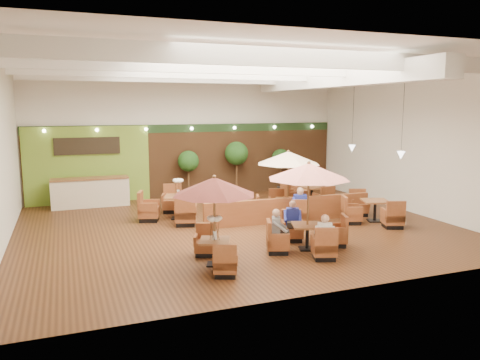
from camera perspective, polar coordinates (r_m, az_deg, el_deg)
name	(u,v)px	position (r m, az deg, el deg)	size (l,w,h in m)	color
room	(231,117)	(16.52, -1.05, 7.67)	(14.04, 14.00, 5.52)	#381E0F
service_counter	(90,192)	(19.75, -17.76, -1.44)	(3.00, 0.75, 1.18)	beige
booth_divider	(290,210)	(16.45, 6.10, -3.62)	(6.22, 0.18, 0.86)	brown
table_0	(214,197)	(11.67, -3.15, -2.14)	(2.13, 2.40, 2.32)	brown
table_1	(308,189)	(13.09, 8.33, -1.15)	(2.60, 2.60, 2.51)	brown
table_2	(287,169)	(16.68, 5.72, 1.32)	(2.43, 2.57, 2.48)	brown
table_3	(171,206)	(16.90, -8.46, -3.19)	(2.09, 2.99, 1.62)	brown
table_4	(368,212)	(16.95, 15.34, -3.77)	(1.91, 2.72, 0.96)	brown
table_5	(306,197)	(19.31, 8.00, -2.01)	(1.76, 2.59, 0.96)	brown
topiary_0	(188,163)	(20.41, -6.31, 2.07)	(0.91, 0.91, 2.12)	black
topiary_1	(237,155)	(21.04, -0.43, 3.01)	(1.05, 1.05, 2.45)	black
topiary_2	(281,160)	(21.93, 5.01, 2.44)	(0.88, 0.88, 2.05)	black
diner_0	(325,232)	(12.52, 10.27, -6.23)	(0.43, 0.41, 0.76)	white
diner_1	(293,217)	(14.07, 6.43, -4.46)	(0.42, 0.40, 0.76)	#222F96
diner_2	(278,226)	(12.88, 4.64, -5.66)	(0.41, 0.43, 0.78)	slate
diner_3	(300,202)	(16.08, 7.28, -2.69)	(0.45, 0.40, 0.84)	#222F96
diner_4	(300,203)	(16.09, 7.28, -2.80)	(0.41, 0.37, 0.76)	white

